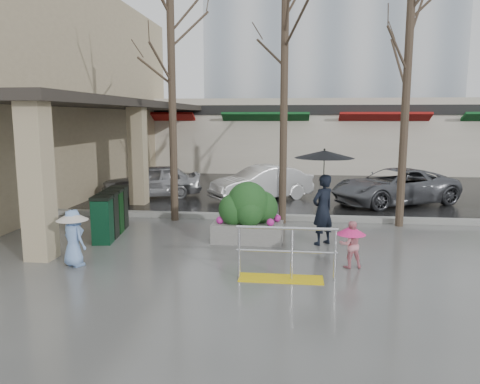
% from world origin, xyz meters
% --- Properties ---
extents(ground, '(120.00, 120.00, 0.00)m').
position_xyz_m(ground, '(0.00, 0.00, 0.00)').
color(ground, '#51514F').
rests_on(ground, ground).
extents(street_asphalt, '(120.00, 36.00, 0.01)m').
position_xyz_m(street_asphalt, '(0.00, 22.00, 0.01)').
color(street_asphalt, black).
rests_on(street_asphalt, ground).
extents(curb, '(120.00, 0.30, 0.15)m').
position_xyz_m(curb, '(0.00, 4.00, 0.07)').
color(curb, gray).
rests_on(curb, ground).
extents(near_building, '(6.00, 18.00, 8.00)m').
position_xyz_m(near_building, '(-9.00, 8.00, 4.00)').
color(near_building, tan).
rests_on(near_building, ground).
extents(canopy_slab, '(2.80, 18.00, 0.25)m').
position_xyz_m(canopy_slab, '(-4.80, 8.00, 3.62)').
color(canopy_slab, '#2D2823').
rests_on(canopy_slab, pillar_front).
extents(pillar_front, '(0.55, 0.55, 3.50)m').
position_xyz_m(pillar_front, '(-3.90, -0.50, 1.75)').
color(pillar_front, tan).
rests_on(pillar_front, ground).
extents(pillar_back, '(0.55, 0.55, 3.50)m').
position_xyz_m(pillar_back, '(-3.90, 6.00, 1.75)').
color(pillar_back, tan).
rests_on(pillar_back, ground).
extents(storefront_row, '(34.00, 6.74, 4.00)m').
position_xyz_m(storefront_row, '(2.00, 17.97, 2.01)').
color(storefront_row, beige).
rests_on(storefront_row, ground).
extents(handrail, '(1.90, 0.50, 1.03)m').
position_xyz_m(handrail, '(1.36, -1.20, 0.38)').
color(handrail, yellow).
rests_on(handrail, ground).
extents(tree_west, '(3.20, 3.20, 6.80)m').
position_xyz_m(tree_west, '(-2.00, 3.60, 5.08)').
color(tree_west, '#382B21').
rests_on(tree_west, ground).
extents(tree_midwest, '(3.20, 3.20, 7.00)m').
position_xyz_m(tree_midwest, '(1.20, 3.60, 5.23)').
color(tree_midwest, '#382B21').
rests_on(tree_midwest, ground).
extents(tree_mideast, '(3.20, 3.20, 6.50)m').
position_xyz_m(tree_mideast, '(4.50, 3.60, 4.86)').
color(tree_mideast, '#382B21').
rests_on(tree_mideast, ground).
extents(woman, '(1.42, 1.42, 2.32)m').
position_xyz_m(woman, '(2.22, 1.39, 1.46)').
color(woman, black).
rests_on(woman, ground).
extents(child_pink, '(0.60, 0.60, 0.97)m').
position_xyz_m(child_pink, '(2.69, -0.32, 0.57)').
color(child_pink, pink).
rests_on(child_pink, ground).
extents(child_blue, '(0.69, 0.65, 1.19)m').
position_xyz_m(child_blue, '(-2.98, -0.87, 0.70)').
color(child_blue, '#7B9FDA').
rests_on(child_blue, ground).
extents(planter, '(1.74, 1.01, 1.50)m').
position_xyz_m(planter, '(0.41, 1.45, 0.71)').
color(planter, gray).
rests_on(planter, ground).
extents(news_boxes, '(0.73, 2.13, 1.16)m').
position_xyz_m(news_boxes, '(-3.19, 1.66, 0.58)').
color(news_boxes, '#0C3821').
rests_on(news_boxes, ground).
extents(car_a, '(3.98, 2.68, 1.26)m').
position_xyz_m(car_a, '(-3.86, 7.38, 0.63)').
color(car_a, '#A2A2A6').
rests_on(car_a, ground).
extents(car_b, '(3.91, 3.26, 1.26)m').
position_xyz_m(car_b, '(0.33, 7.33, 0.63)').
color(car_b, white).
rests_on(car_b, ground).
extents(car_c, '(4.99, 3.91, 1.26)m').
position_xyz_m(car_c, '(5.03, 7.01, 0.63)').
color(car_c, '#5A5C62').
rests_on(car_c, ground).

